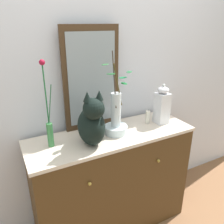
% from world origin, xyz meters
% --- Properties ---
extents(ground_plane, '(6.00, 6.00, 0.00)m').
position_xyz_m(ground_plane, '(0.00, 0.00, 0.00)').
color(ground_plane, brown).
extents(wall_back, '(4.40, 0.08, 2.60)m').
position_xyz_m(wall_back, '(0.00, 0.29, 1.30)').
color(wall_back, silver).
rests_on(wall_back, ground_plane).
extents(sideboard, '(1.29, 0.46, 0.90)m').
position_xyz_m(sideboard, '(0.00, -0.00, 0.45)').
color(sideboard, '#483016').
rests_on(sideboard, ground_plane).
extents(mirror_leaning, '(0.45, 0.03, 0.78)m').
position_xyz_m(mirror_leaning, '(-0.07, 0.20, 1.29)').
color(mirror_leaning, '#422C19').
rests_on(mirror_leaning, sideboard).
extents(cat_sitting, '(0.21, 0.46, 0.40)m').
position_xyz_m(cat_sitting, '(-0.19, -0.07, 1.06)').
color(cat_sitting, black).
rests_on(cat_sitting, sideboard).
extents(vase_slim_green, '(0.06, 0.04, 0.59)m').
position_xyz_m(vase_slim_green, '(-0.45, 0.03, 1.07)').
color(vase_slim_green, '#35773F').
rests_on(vase_slim_green, sideboard).
extents(bowl_porcelain, '(0.18, 0.18, 0.06)m').
position_xyz_m(bowl_porcelain, '(0.03, -0.00, 0.93)').
color(bowl_porcelain, white).
rests_on(bowl_porcelain, sideboard).
extents(vase_glass_clear, '(0.20, 0.18, 0.56)m').
position_xyz_m(vase_glass_clear, '(0.03, -0.00, 1.11)').
color(vase_glass_clear, silver).
rests_on(vase_glass_clear, bowl_porcelain).
extents(jar_lidded_porcelain, '(0.10, 0.10, 0.34)m').
position_xyz_m(jar_lidded_porcelain, '(0.46, -0.01, 1.05)').
color(jar_lidded_porcelain, silver).
rests_on(jar_lidded_porcelain, sideboard).
extents(candle_pillar, '(0.04, 0.04, 0.12)m').
position_xyz_m(candle_pillar, '(0.35, 0.03, 0.95)').
color(candle_pillar, beige).
rests_on(candle_pillar, sideboard).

